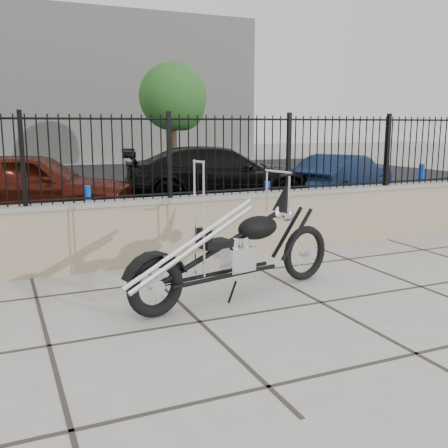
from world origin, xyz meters
TOP-DOWN VIEW (x-y plane):
  - ground_plane at (0.00, 0.00)m, footprint 90.00×90.00m
  - parking_lot at (0.00, 12.50)m, footprint 30.00×30.00m
  - retaining_wall at (0.00, 2.50)m, footprint 14.00×0.36m
  - iron_fence at (0.00, 2.50)m, footprint 14.00×0.08m
  - background_building at (0.00, 26.50)m, footprint 22.00×6.00m
  - chopper_motorcycle at (-0.84, 0.57)m, footprint 2.83×1.12m
  - car_red at (-2.65, 6.94)m, footprint 4.70×3.18m
  - car_black at (2.06, 7.76)m, footprint 5.37×3.12m
  - car_blue at (5.56, 7.18)m, footprint 3.90×2.73m
  - bollard_a at (-1.92, 4.23)m, footprint 0.13×0.13m
  - bollard_b at (1.65, 4.39)m, footprint 0.13×0.13m
  - bollard_c at (5.85, 4.58)m, footprint 0.17×0.17m
  - tree_right at (3.55, 16.12)m, footprint 2.77×2.77m

SIDE VIEW (x-z plane):
  - ground_plane at x=0.00m, z-range 0.00..0.00m
  - parking_lot at x=0.00m, z-range 0.00..0.00m
  - bollard_b at x=1.65m, z-range 0.00..0.90m
  - retaining_wall at x=0.00m, z-range 0.00..0.96m
  - bollard_a at x=-1.92m, z-range 0.00..1.00m
  - bollard_c at x=5.85m, z-range 0.00..1.11m
  - car_blue at x=5.56m, z-range 0.00..1.22m
  - car_black at x=2.06m, z-range 0.00..1.46m
  - car_red at x=-2.65m, z-range 0.00..1.49m
  - chopper_motorcycle at x=-0.84m, z-range 0.00..1.67m
  - iron_fence at x=0.00m, z-range 0.96..2.16m
  - tree_right at x=3.55m, z-range 0.93..5.60m
  - background_building at x=0.00m, z-range 0.00..8.00m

